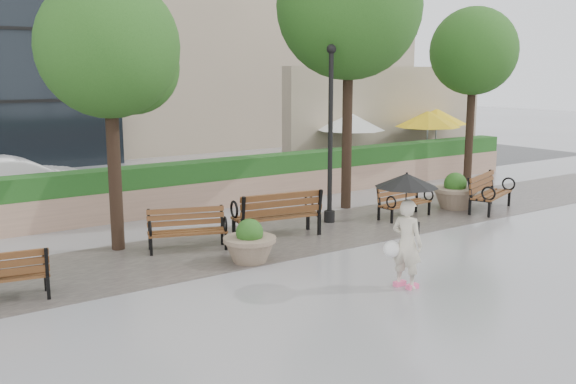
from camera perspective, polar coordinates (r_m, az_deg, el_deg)
ground at (r=12.99m, az=8.63°, el=-6.55°), size 100.00×100.00×0.00m
cobble_strip at (r=15.22m, az=0.87°, el=-3.84°), size 28.00×3.20×0.01m
hedge_wall at (r=18.41m, az=-6.38°, el=0.75°), size 24.00×0.80×1.35m
cafe_wall at (r=26.27m, az=8.95°, el=6.59°), size 10.00×0.60×4.00m
cafe_hedge at (r=24.53m, az=11.54°, el=2.57°), size 8.00×0.50×0.90m
asphalt_street at (r=22.08m, az=-11.29°, el=0.52°), size 40.00×7.00×0.00m
bench_1 at (r=14.07m, az=-8.91°, el=-4.08°), size 1.78×1.17×0.90m
bench_2 at (r=14.96m, az=-0.97°, el=-2.82°), size 2.14×1.10×1.10m
bench_3 at (r=17.22m, az=10.29°, el=-1.44°), size 1.65×0.78×0.86m
bench_4 at (r=18.67m, az=17.51°, el=-0.69°), size 2.00×1.34×1.01m
planter_left at (r=13.04m, az=-3.42°, el=-4.76°), size 1.08×1.08×0.90m
planter_right at (r=18.66m, az=14.61°, el=-0.22°), size 1.23×1.23×1.03m
lamppost at (r=16.19m, az=3.78°, el=4.15°), size 0.28×0.28×4.47m
tree_0 at (r=14.13m, az=-15.17°, el=11.83°), size 3.10×2.94×5.79m
tree_1 at (r=18.15m, az=5.67°, el=15.61°), size 3.95×3.94×7.51m
tree_2 at (r=23.51m, az=16.27°, el=11.62°), size 3.14×2.99×6.00m
patio_umb_white at (r=23.61m, az=5.61°, el=6.19°), size 2.50×2.50×2.30m
patio_umb_yellow_a at (r=25.42m, az=12.33°, el=6.31°), size 2.50×2.50×2.30m
patio_umb_yellow_b at (r=27.01m, az=13.08°, el=6.53°), size 2.50×2.50×2.30m
car_right at (r=20.13m, az=-23.08°, el=0.92°), size 4.27×1.51×1.41m
pedestrian at (r=11.52m, az=10.48°, el=-2.37°), size 1.12×1.12×2.06m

